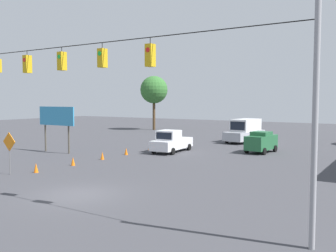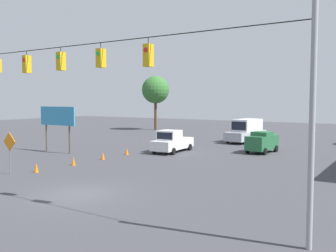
% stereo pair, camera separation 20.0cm
% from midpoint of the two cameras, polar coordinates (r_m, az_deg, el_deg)
% --- Properties ---
extents(ground_plane, '(140.00, 140.00, 0.00)m').
position_cam_midpoint_polar(ground_plane, '(20.63, -13.33, -10.10)').
color(ground_plane, '#3D3D42').
extents(overhead_signal_span, '(24.05, 0.38, 8.46)m').
position_cam_midpoint_polar(overhead_signal_span, '(19.33, -15.49, 5.20)').
color(overhead_signal_span, '#939399').
rests_on(overhead_signal_span, ground_plane).
extents(pickup_truck_white_withflow_far, '(2.53, 5.53, 2.12)m').
position_cam_midpoint_polar(pickup_truck_white_withflow_far, '(35.81, 0.75, -2.43)').
color(pickup_truck_white_withflow_far, silver).
rests_on(pickup_truck_white_withflow_far, ground_plane).
extents(sedan_green_oncoming_deep, '(2.26, 3.99, 2.00)m').
position_cam_midpoint_polar(sedan_green_oncoming_deep, '(36.48, 14.29, -2.34)').
color(sedan_green_oncoming_deep, '#236038').
rests_on(sedan_green_oncoming_deep, ground_plane).
extents(box_truck_silver_withflow_deep, '(3.00, 6.66, 2.72)m').
position_cam_midpoint_polar(box_truck_silver_withflow_deep, '(45.15, 11.95, -0.71)').
color(box_truck_silver_withflow_deep, '#A8AAB2').
rests_on(box_truck_silver_withflow_deep, ground_plane).
extents(traffic_cone_nearest, '(0.31, 0.31, 0.66)m').
position_cam_midpoint_polar(traffic_cone_nearest, '(27.41, -19.24, -6.00)').
color(traffic_cone_nearest, orange).
rests_on(traffic_cone_nearest, ground_plane).
extents(traffic_cone_second, '(0.31, 0.31, 0.66)m').
position_cam_midpoint_polar(traffic_cone_second, '(29.47, -14.04, -5.21)').
color(traffic_cone_second, orange).
rests_on(traffic_cone_second, ground_plane).
extents(traffic_cone_third, '(0.31, 0.31, 0.66)m').
position_cam_midpoint_polar(traffic_cone_third, '(31.88, -9.74, -4.45)').
color(traffic_cone_third, orange).
rests_on(traffic_cone_third, ground_plane).
extents(traffic_cone_fourth, '(0.31, 0.31, 0.66)m').
position_cam_midpoint_polar(traffic_cone_fourth, '(34.26, -6.14, -3.83)').
color(traffic_cone_fourth, orange).
rests_on(traffic_cone_fourth, ground_plane).
extents(traffic_cone_fifth, '(0.31, 0.31, 0.66)m').
position_cam_midpoint_polar(traffic_cone_fifth, '(37.15, -2.55, -3.20)').
color(traffic_cone_fifth, orange).
rests_on(traffic_cone_fifth, ground_plane).
extents(roadside_billboard, '(4.62, 0.16, 4.35)m').
position_cam_midpoint_polar(roadside_billboard, '(36.97, -16.36, 1.08)').
color(roadside_billboard, '#4C473D').
rests_on(roadside_billboard, ground_plane).
extents(work_zone_sign, '(1.27, 0.06, 2.84)m').
position_cam_midpoint_polar(work_zone_sign, '(27.10, -22.81, -2.67)').
color(work_zone_sign, slate).
rests_on(work_zone_sign, ground_plane).
extents(tree_horizon_left, '(4.54, 4.54, 8.93)m').
position_cam_midpoint_polar(tree_horizon_left, '(62.19, -1.83, 5.51)').
color(tree_horizon_left, '#4C3823').
rests_on(tree_horizon_left, ground_plane).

